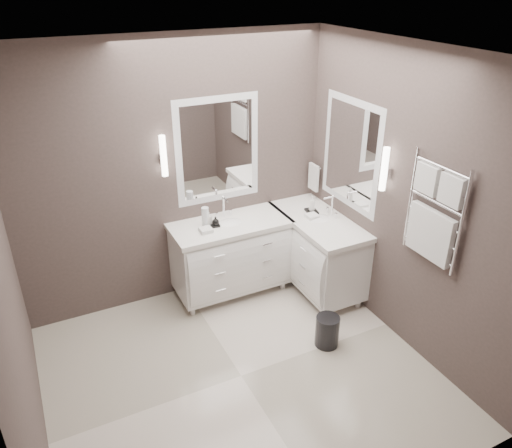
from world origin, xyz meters
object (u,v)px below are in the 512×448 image
vanity_right (317,248)px  towel_ladder (433,217)px  waste_bin (327,331)px  vanity_back (231,253)px

vanity_right → towel_ladder: size_ratio=1.38×
vanity_right → waste_bin: (-0.43, -0.88, -0.33)m
vanity_back → waste_bin: bearing=-69.5°
towel_ladder → waste_bin: 1.46m
waste_bin → towel_ladder: bearing=-32.8°
vanity_back → vanity_right: (0.88, -0.33, 0.00)m
towel_ladder → waste_bin: bearing=147.2°
towel_ladder → vanity_back: bearing=124.1°
vanity_right → waste_bin: vanity_right is taller
vanity_back → vanity_right: 0.93m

